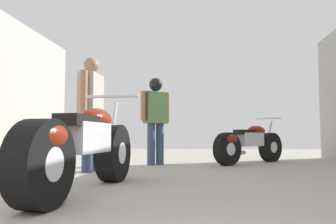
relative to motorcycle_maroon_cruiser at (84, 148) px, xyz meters
The scene contains 5 objects.
ground_plane 1.29m from the motorcycle_maroon_cruiser, 51.25° to the left, with size 18.74×18.74×0.00m, color #A8A399.
motorcycle_maroon_cruiser is the anchor object (origin of this frame).
motorcycle_black_naked 4.06m from the motorcycle_maroon_cruiser, 59.63° to the left, with size 1.52×1.52×0.93m.
mechanic_in_blue 1.96m from the motorcycle_maroon_cruiser, 107.52° to the left, with size 0.27×0.71×1.76m.
mechanic_with_helmet 3.11m from the motorcycle_maroon_cruiser, 85.01° to the left, with size 0.56×0.50×1.65m.
Camera 1 is at (0.38, -0.11, 0.55)m, focal length 34.95 mm.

